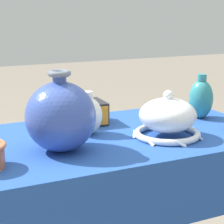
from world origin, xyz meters
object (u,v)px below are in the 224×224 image
Objects in this scene: vase_tall_bulbous at (61,116)px; jar_round_ivory at (87,115)px; mosaic_tile_box at (89,112)px; vase_dome_bell at (168,119)px; jar_round_teal at (201,99)px.

jar_round_ivory is at bearing 42.68° from vase_tall_bulbous.
vase_tall_bulbous is 1.69× the size of mosaic_tile_box.
vase_tall_bulbous is 0.19m from jar_round_ivory.
mosaic_tile_box is (-0.17, 0.28, -0.02)m from vase_dome_bell.
vase_dome_bell is 0.32m from mosaic_tile_box.
vase_dome_bell reaches higher than jar_round_ivory.
mosaic_tile_box is 0.98× the size of jar_round_ivory.
vase_tall_bulbous is at bearing -124.06° from mosaic_tile_box.
jar_round_teal is (0.42, -0.12, 0.04)m from mosaic_tile_box.
vase_tall_bulbous is at bearing -167.27° from jar_round_teal.
jar_round_teal reaches higher than vase_dome_bell.
mosaic_tile_box is at bearing 164.23° from jar_round_teal.
vase_dome_bell is at bearing -55.57° from mosaic_tile_box.
vase_tall_bulbous is 0.37m from vase_dome_bell.
jar_round_ivory is (0.14, 0.13, -0.04)m from vase_tall_bulbous.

